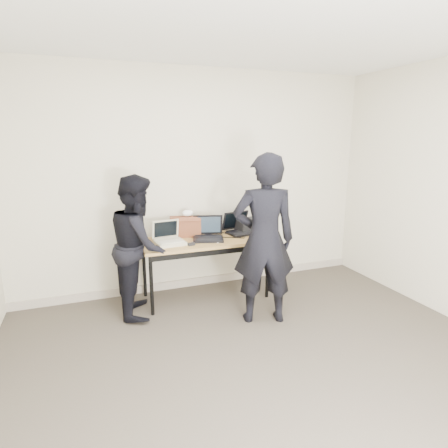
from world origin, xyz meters
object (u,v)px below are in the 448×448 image
laptop_beige (169,239)px  laptop_right (240,228)px  desk (206,244)px  person_observer (139,245)px  laptop_center (208,234)px  leather_satchel (185,226)px  equipment_box (248,225)px  person_typist (264,240)px

laptop_beige → laptop_right: bearing=3.2°
desk → laptop_beige: bearing=-178.2°
person_observer → laptop_right: bearing=-69.1°
laptop_center → leather_satchel: (-0.22, 0.20, 0.07)m
laptop_beige → equipment_box: (1.07, 0.20, 0.03)m
laptop_center → laptop_right: laptop_center is taller
laptop_beige → equipment_box: size_ratio=1.25×
laptop_beige → person_observer: size_ratio=0.23×
desk → equipment_box: size_ratio=5.45×
leather_satchel → equipment_box: (0.81, -0.04, -0.05)m
laptop_right → person_typist: size_ratio=0.23×
laptop_center → person_observer: (-0.82, -0.13, -0.02)m
laptop_beige → laptop_right: size_ratio=0.84×
laptop_center → equipment_box: 0.61m
desk → person_typist: person_typist is taller
equipment_box → laptop_center: bearing=-164.2°
person_observer → person_typist: bearing=-109.4°
leather_satchel → person_observer: person_observer is taller
equipment_box → person_observer: bearing=-168.1°
laptop_right → person_typist: bearing=-107.8°
laptop_beige → leather_satchel: bearing=36.3°
laptop_center → equipment_box: bearing=32.4°
person_observer → laptop_center: bearing=-71.5°
laptop_beige → laptop_center: 0.48m
laptop_center → desk: bearing=-131.3°
equipment_box → person_observer: 1.45m
leather_satchel → person_typist: person_typist is taller
desk → leather_satchel: (-0.18, 0.23, 0.19)m
laptop_center → laptop_beige: bearing=-159.1°
person_typist → person_observer: 1.34m
laptop_beige → laptop_center: laptop_center is taller
leather_satchel → person_typist: size_ratio=0.22×
desk → leather_satchel: 0.35m
person_typist → equipment_box: bearing=-89.5°
laptop_right → laptop_beige: bearing=179.1°
leather_satchel → laptop_beige: bearing=-127.4°
desk → laptop_center: 0.13m
laptop_center → laptop_right: (0.46, 0.13, -0.00)m
person_typist → laptop_center: bearing=-51.0°
person_observer → laptop_beige: bearing=-65.1°
desk → equipment_box: bearing=17.5°
laptop_center → person_observer: size_ratio=0.28×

